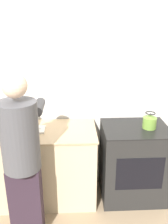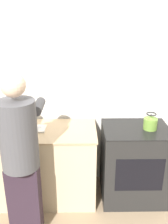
{
  "view_description": "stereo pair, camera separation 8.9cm",
  "coord_description": "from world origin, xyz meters",
  "px_view_note": "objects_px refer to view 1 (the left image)",
  "views": [
    {
      "loc": [
        0.11,
        -2.23,
        2.08
      ],
      "look_at": [
        0.23,
        0.22,
        1.14
      ],
      "focal_mm": 40.0,
      "sensor_mm": 36.0,
      "label": 1
    },
    {
      "loc": [
        0.2,
        -2.23,
        2.08
      ],
      "look_at": [
        0.23,
        0.22,
        1.14
      ],
      "focal_mm": 40.0,
      "sensor_mm": 36.0,
      "label": 2
    }
  ],
  "objects_px": {
    "person": "(22,155)",
    "kettle": "(150,122)",
    "oven": "(133,162)",
    "knife": "(31,130)",
    "cutting_board": "(29,130)"
  },
  "relations": [
    {
      "from": "person",
      "to": "kettle",
      "type": "bearing_deg",
      "value": 20.48
    },
    {
      "from": "oven",
      "to": "knife",
      "type": "height_order",
      "value": "knife"
    },
    {
      "from": "knife",
      "to": "kettle",
      "type": "relative_size",
      "value": 1.01
    },
    {
      "from": "knife",
      "to": "person",
      "type": "bearing_deg",
      "value": -118.43
    },
    {
      "from": "oven",
      "to": "cutting_board",
      "type": "bearing_deg",
      "value": 178.36
    },
    {
      "from": "cutting_board",
      "to": "knife",
      "type": "distance_m",
      "value": 0.05
    },
    {
      "from": "oven",
      "to": "cutting_board",
      "type": "relative_size",
      "value": 2.52
    },
    {
      "from": "person",
      "to": "cutting_board",
      "type": "xyz_separation_m",
      "value": [
        -0.02,
        0.55,
        -0.0
      ]
    },
    {
      "from": "person",
      "to": "kettle",
      "type": "xyz_separation_m",
      "value": [
        1.33,
        0.5,
        0.09
      ]
    },
    {
      "from": "cutting_board",
      "to": "oven",
      "type": "bearing_deg",
      "value": -1.64
    },
    {
      "from": "oven",
      "to": "knife",
      "type": "relative_size",
      "value": 4.85
    },
    {
      "from": "knife",
      "to": "cutting_board",
      "type": "bearing_deg",
      "value": 115.54
    },
    {
      "from": "oven",
      "to": "kettle",
      "type": "height_order",
      "value": "kettle"
    },
    {
      "from": "kettle",
      "to": "person",
      "type": "bearing_deg",
      "value": -159.52
    },
    {
      "from": "cutting_board",
      "to": "kettle",
      "type": "xyz_separation_m",
      "value": [
        1.35,
        -0.05,
        0.09
      ]
    }
  ]
}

